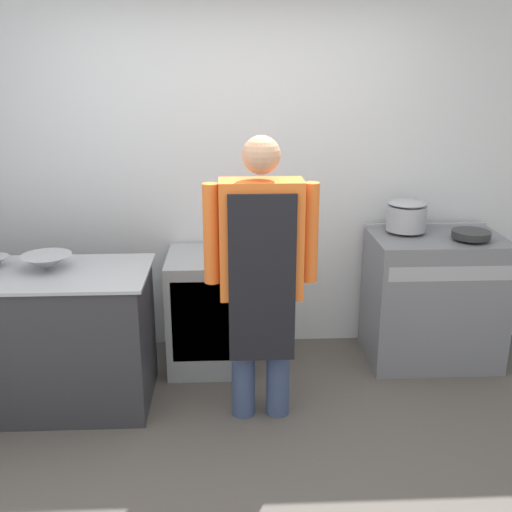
% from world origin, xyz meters
% --- Properties ---
extents(ground_plane, '(14.00, 14.00, 0.00)m').
position_xyz_m(ground_plane, '(0.00, 0.00, 0.00)').
color(ground_plane, '#4C4742').
extents(wall_back, '(8.00, 0.05, 2.70)m').
position_xyz_m(wall_back, '(0.00, 1.71, 1.35)').
color(wall_back, silver).
rests_on(wall_back, ground_plane).
extents(prep_counter, '(1.26, 0.69, 0.87)m').
position_xyz_m(prep_counter, '(-1.19, 0.85, 0.44)').
color(prep_counter, '#2D2D33').
rests_on(prep_counter, ground_plane).
extents(stove, '(0.90, 0.60, 0.94)m').
position_xyz_m(stove, '(1.36, 1.33, 0.46)').
color(stove, slate).
rests_on(stove, ground_plane).
extents(fridge_unit, '(0.59, 0.62, 0.80)m').
position_xyz_m(fridge_unit, '(-0.21, 1.35, 0.40)').
color(fridge_unit, '#93999E').
rests_on(fridge_unit, ground_plane).
extents(person_cook, '(0.64, 0.24, 1.68)m').
position_xyz_m(person_cook, '(0.10, 0.65, 0.96)').
color(person_cook, '#38476B').
rests_on(person_cook, ground_plane).
extents(mixing_bowl, '(0.30, 0.30, 0.09)m').
position_xyz_m(mixing_bowl, '(-1.17, 0.90, 0.91)').
color(mixing_bowl, '#9EA0A8').
rests_on(mixing_bowl, prep_counter).
extents(stock_pot, '(0.27, 0.27, 0.22)m').
position_xyz_m(stock_pot, '(1.16, 1.44, 1.05)').
color(stock_pot, '#9EA0A8').
rests_on(stock_pot, stove).
extents(saute_pan, '(0.26, 0.26, 0.05)m').
position_xyz_m(saute_pan, '(1.54, 1.22, 0.96)').
color(saute_pan, '#262628').
rests_on(saute_pan, stove).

